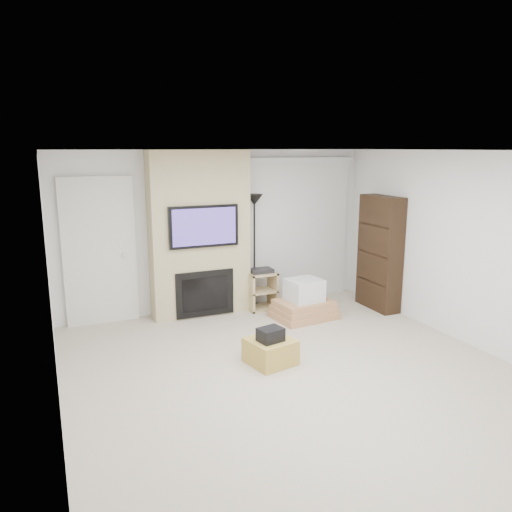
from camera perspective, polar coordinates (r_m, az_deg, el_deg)
name	(u,v)px	position (r m, az deg, el deg)	size (l,w,h in m)	color
floor	(298,376)	(5.83, 4.79, -13.49)	(5.00, 5.50, 0.00)	#BEB29E
ceiling	(302,150)	(5.25, 5.29, 11.92)	(5.00, 5.50, 0.00)	white
wall_back	(217,231)	(7.88, -4.46, 2.92)	(5.00, 2.50, 0.00)	white
wall_left	(50,295)	(4.79, -22.45, -4.17)	(5.50, 2.50, 0.00)	white
wall_right	(473,250)	(6.92, 23.60, 0.60)	(5.50, 2.50, 0.00)	white
hvac_vent	(300,150)	(6.14, 5.02, 11.95)	(0.35, 0.18, 0.01)	silver
ottoman	(270,351)	(6.06, 1.65, -10.83)	(0.50, 0.50, 0.30)	#B79941
black_bag	(271,335)	(5.93, 1.67, -8.97)	(0.28, 0.22, 0.16)	black
fireplace_wall	(200,235)	(7.58, -6.44, 2.40)	(1.50, 0.47, 2.50)	tan
entry_door	(100,252)	(7.51, -17.44, 0.39)	(1.02, 0.11, 2.14)	silver
vertical_blinds	(298,224)	(8.38, 4.77, 3.64)	(1.98, 0.10, 2.37)	silver
floor_lamp	(254,219)	(7.81, -0.19, 4.24)	(0.27, 0.27, 1.82)	black
av_stand	(261,288)	(7.94, 0.60, -3.66)	(0.45, 0.38, 0.66)	tan
box_stack	(304,303)	(7.59, 5.50, -5.40)	(0.96, 0.77, 0.60)	tan
bookshelf	(380,253)	(8.11, 13.98, 0.34)	(0.30, 0.80, 1.80)	black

